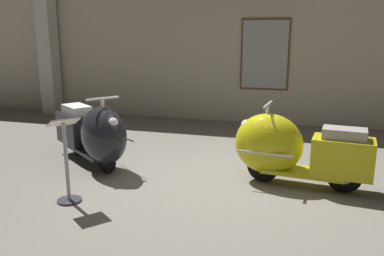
{
  "coord_description": "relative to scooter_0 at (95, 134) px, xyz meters",
  "views": [
    {
      "loc": [
        1.15,
        -4.69,
        1.91
      ],
      "look_at": [
        -0.35,
        0.53,
        0.6
      ],
      "focal_mm": 37.25,
      "sensor_mm": 36.0,
      "label": 1
    }
  ],
  "objects": [
    {
      "name": "scooter_1",
      "position": [
        2.75,
        0.03,
        -0.01
      ],
      "size": [
        1.74,
        0.66,
        1.04
      ],
      "rotation": [
        0.0,
        0.0,
        3.03
      ],
      "color": "black",
      "rests_on": "ground"
    },
    {
      "name": "ground_plane",
      "position": [
        1.74,
        -0.28,
        -0.48
      ],
      "size": [
        60.0,
        60.0,
        0.0
      ],
      "primitive_type": "plane",
      "color": "slate"
    },
    {
      "name": "showroom_back_wall",
      "position": [
        1.57,
        3.62,
        1.38
      ],
      "size": [
        18.0,
        0.63,
        3.74
      ],
      "color": "#BCB29E",
      "rests_on": "ground"
    },
    {
      "name": "info_stanchion",
      "position": [
        0.33,
        -1.23,
        -0.07
      ],
      "size": [
        0.38,
        0.39,
        1.0
      ],
      "color": "#333338",
      "rests_on": "ground"
    },
    {
      "name": "scooter_0",
      "position": [
        0.0,
        0.0,
        0.0
      ],
      "size": [
        1.69,
        1.42,
        1.06
      ],
      "rotation": [
        0.0,
        0.0,
        -0.63
      ],
      "color": "black",
      "rests_on": "ground"
    }
  ]
}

